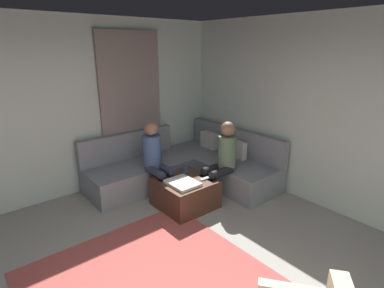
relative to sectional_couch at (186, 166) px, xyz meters
name	(u,v)px	position (x,y,z in m)	size (l,w,h in m)	color
wall_back	(347,118)	(2.08, 1.06, 1.07)	(6.00, 0.12, 2.70)	silver
wall_left	(48,112)	(-0.86, -1.88, 1.07)	(0.12, 6.00, 2.70)	silver
curtain_panel	(132,108)	(-0.76, -0.58, 0.97)	(0.06, 1.10, 2.50)	gray
sectional_couch	(186,166)	(0.00, 0.00, 0.00)	(2.10, 2.55, 0.87)	gray
ottoman	(185,193)	(0.65, -0.54, -0.07)	(0.76, 0.76, 0.42)	#4C2D1E
folded_blanket	(183,183)	(0.75, -0.66, 0.16)	(0.44, 0.36, 0.04)	white
coffee_mug	(185,169)	(0.43, -0.36, 0.19)	(0.08, 0.08, 0.10)	#334C72
game_remote	(205,179)	(0.83, -0.32, 0.15)	(0.05, 0.15, 0.02)	white
person_on_couch_back	(222,158)	(0.80, 0.06, 0.38)	(0.30, 0.60, 1.20)	black
person_on_couch_side	(156,157)	(0.15, -0.71, 0.38)	(0.60, 0.30, 1.20)	#2D3347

